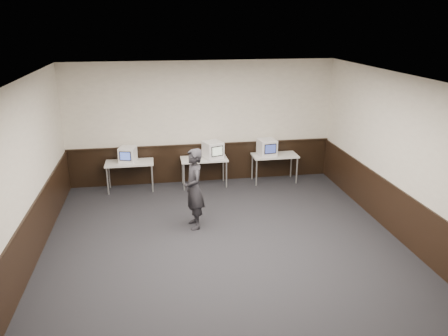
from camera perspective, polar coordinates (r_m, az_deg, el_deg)
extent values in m
plane|color=black|center=(8.36, 0.47, -11.11)|extent=(8.00, 8.00, 0.00)
plane|color=white|center=(7.30, 0.54, 11.18)|extent=(8.00, 8.00, 0.00)
plane|color=beige|center=(11.49, -2.94, 5.92)|extent=(7.00, 0.00, 7.00)
plane|color=beige|center=(4.24, 10.34, -18.97)|extent=(7.00, 0.00, 7.00)
plane|color=beige|center=(7.91, -25.37, -2.05)|extent=(0.00, 8.00, 8.00)
plane|color=beige|center=(8.94, 23.18, 0.56)|extent=(0.00, 8.00, 8.00)
cube|color=black|center=(11.77, -2.84, 0.67)|extent=(6.98, 0.04, 1.00)
cube|color=black|center=(8.33, -24.17, -9.14)|extent=(0.04, 7.98, 1.00)
cube|color=black|center=(9.31, 22.21, -5.88)|extent=(0.04, 7.98, 1.00)
cube|color=black|center=(11.59, -2.87, 3.08)|extent=(6.98, 0.06, 0.04)
cube|color=silver|center=(11.29, -12.25, 0.67)|extent=(1.20, 0.60, 0.04)
cylinder|color=#999999|center=(11.22, -14.97, -1.69)|extent=(0.04, 0.04, 0.71)
cylinder|color=#999999|center=(11.15, -9.35, -1.40)|extent=(0.04, 0.04, 0.71)
cylinder|color=#999999|center=(11.69, -14.77, -0.84)|extent=(0.04, 0.04, 0.71)
cylinder|color=#999999|center=(11.62, -9.37, -0.56)|extent=(0.04, 0.04, 0.71)
cube|color=silver|center=(11.34, -2.63, 1.18)|extent=(1.20, 0.60, 0.04)
cylinder|color=#999999|center=(11.17, -5.25, -1.18)|extent=(0.04, 0.04, 0.71)
cylinder|color=#999999|center=(11.30, 0.32, -0.87)|extent=(0.04, 0.04, 0.71)
cylinder|color=#999999|center=(11.64, -5.44, -0.35)|extent=(0.04, 0.04, 0.71)
cylinder|color=#999999|center=(11.76, -0.09, -0.06)|extent=(0.04, 0.04, 0.71)
cube|color=silver|center=(11.70, 6.65, 1.64)|extent=(1.20, 0.60, 0.04)
cylinder|color=#999999|center=(11.45, 4.27, -0.65)|extent=(0.04, 0.04, 0.71)
cylinder|color=#999999|center=(11.75, 9.49, -0.35)|extent=(0.04, 0.04, 0.71)
cylinder|color=#999999|center=(11.91, 3.71, 0.15)|extent=(0.04, 0.04, 0.71)
cylinder|color=#999999|center=(12.20, 8.75, 0.42)|extent=(0.04, 0.04, 0.71)
cube|color=white|center=(11.25, -12.46, 1.74)|extent=(0.48, 0.49, 0.39)
cube|color=black|center=(11.05, -12.78, 1.52)|extent=(0.29, 0.09, 0.23)
cube|color=#3E56B8|center=(11.04, -12.80, 1.51)|extent=(0.25, 0.07, 0.20)
cube|color=white|center=(11.29, -1.45, 2.39)|extent=(0.57, 0.58, 0.44)
cube|color=black|center=(11.09, -0.89, 2.20)|extent=(0.32, 0.13, 0.26)
cube|color=silver|center=(11.08, -0.86, 2.19)|extent=(0.27, 0.10, 0.22)
cube|color=white|center=(11.57, 5.62, 2.71)|extent=(0.50, 0.52, 0.44)
cube|color=black|center=(11.36, 6.08, 2.50)|extent=(0.33, 0.06, 0.26)
cube|color=#35459D|center=(11.35, 6.10, 2.49)|extent=(0.28, 0.04, 0.22)
imported|color=black|center=(9.03, -3.94, -2.73)|extent=(0.49, 0.68, 1.71)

